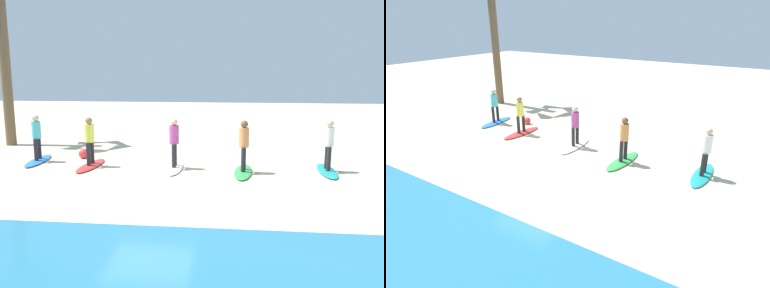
% 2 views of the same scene
% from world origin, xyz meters
% --- Properties ---
extents(ground_plane, '(60.00, 60.00, 0.00)m').
position_xyz_m(ground_plane, '(0.00, 0.00, 0.00)').
color(ground_plane, beige).
extents(surfboard_teal, '(0.59, 2.11, 0.09)m').
position_xyz_m(surfboard_teal, '(-5.48, -2.29, 0.04)').
color(surfboard_teal, teal).
rests_on(surfboard_teal, ground).
extents(surfer_teal, '(0.32, 0.46, 1.64)m').
position_xyz_m(surfer_teal, '(-5.48, -2.29, 1.04)').
color(surfer_teal, '#232328').
rests_on(surfer_teal, surfboard_teal).
extents(surfboard_green, '(0.73, 2.14, 0.09)m').
position_xyz_m(surfboard_green, '(-2.74, -1.87, 0.04)').
color(surfboard_green, green).
rests_on(surfboard_green, ground).
extents(surfer_green, '(0.32, 0.46, 1.64)m').
position_xyz_m(surfer_green, '(-2.74, -1.87, 1.04)').
color(surfer_green, '#232328').
rests_on(surfer_green, surfboard_green).
extents(surfboard_white, '(0.63, 2.12, 0.09)m').
position_xyz_m(surfboard_white, '(-0.42, -2.21, 0.04)').
color(surfboard_white, white).
rests_on(surfboard_white, ground).
extents(surfer_white, '(0.32, 0.46, 1.64)m').
position_xyz_m(surfer_white, '(-0.42, -2.21, 1.04)').
color(surfer_white, '#232328').
rests_on(surfer_white, surfboard_white).
extents(surfboard_red, '(0.69, 2.13, 0.09)m').
position_xyz_m(surfboard_red, '(2.50, -2.19, 0.04)').
color(surfboard_red, red).
rests_on(surfboard_red, ground).
extents(surfer_red, '(0.32, 0.46, 1.64)m').
position_xyz_m(surfer_red, '(2.50, -2.19, 1.04)').
color(surfer_red, '#232328').
rests_on(surfer_red, surfboard_red).
extents(surfboard_blue, '(0.74, 2.14, 0.09)m').
position_xyz_m(surfboard_blue, '(4.68, -2.72, 0.04)').
color(surfboard_blue, blue).
rests_on(surfboard_blue, ground).
extents(surfer_blue, '(0.32, 0.46, 1.64)m').
position_xyz_m(surfer_blue, '(4.68, -2.72, 1.04)').
color(surfer_blue, '#232328').
rests_on(surfer_blue, surfboard_blue).
extents(beach_ball, '(0.35, 0.35, 0.35)m').
position_xyz_m(beach_ball, '(3.25, -3.45, 0.18)').
color(beach_ball, '#E53838').
rests_on(beach_ball, ground).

